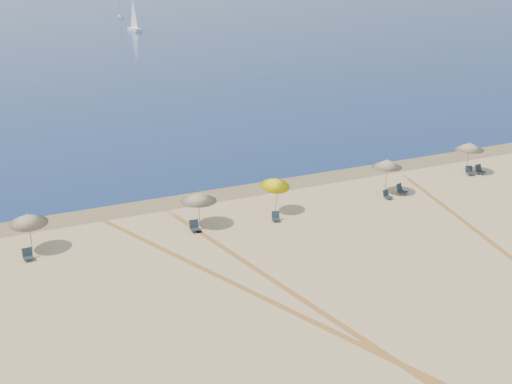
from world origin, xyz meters
The scene contains 17 objects.
ocean centered at (0.00, 225.00, 0.01)m, with size 500.00×500.00×0.00m, color #0C2151.
wet_sand centered at (0.00, 24.00, 0.00)m, with size 500.00×500.00×0.00m, color olive.
umbrella_1 centered at (-14.16, 19.90, 1.97)m, with size 2.13×2.17×2.34m.
umbrella_2 centered at (-4.29, 19.22, 1.91)m, with size 2.27×2.27×2.26m.
umbrella_3 centered at (0.98, 19.10, 2.11)m, with size 1.90×1.98×2.60m.
umbrella_4 centered at (9.74, 19.01, 2.24)m, with size 2.13×2.13×2.58m.
umbrella_5 centered at (18.40, 20.10, 2.16)m, with size 2.26×2.26×2.50m.
chair_2 centered at (-14.49, 18.79, 0.29)m, with size 0.55×0.64×0.65m.
chair_3 centered at (-4.86, 18.54, 0.30)m, with size 0.62×0.71×0.68m.
chair_4 centered at (0.37, 17.85, 0.26)m, with size 0.68×0.73×0.60m.
chair_5 centered at (9.20, 18.06, 0.27)m, with size 0.64×0.70×0.61m.
chair_6 centered at (10.67, 18.40, 0.32)m, with size 0.84×0.90×0.74m.
chair_7 centered at (18.21, 19.58, 0.30)m, with size 0.70×0.77×0.68m.
chair_8 centered at (19.13, 19.47, 0.32)m, with size 0.65×0.75×0.72m.
sailboat_0 centered at (32.27, 191.35, 2.55)m, with size 2.99×5.83×8.42m.
sailboat_1 centered at (24.96, 145.65, 3.03)m, with size 2.16×6.82×10.01m.
tire_tracks centered at (0.74, 8.67, 0.00)m, with size 50.13×38.32×0.00m.
Camera 1 is at (-16.12, -13.98, 15.10)m, focal length 42.81 mm.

